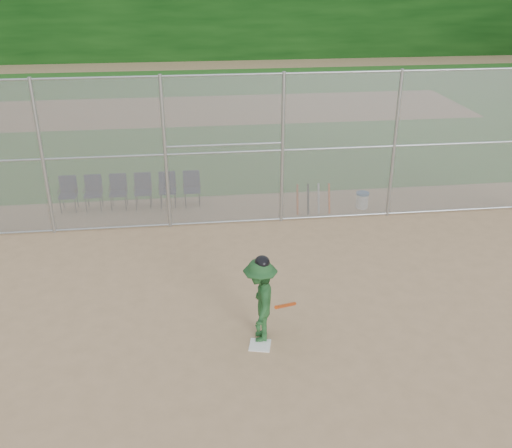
{
  "coord_description": "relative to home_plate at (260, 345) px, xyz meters",
  "views": [
    {
      "loc": [
        -1.42,
        -8.97,
        6.45
      ],
      "look_at": [
        0.0,
        2.5,
        1.1
      ],
      "focal_mm": 40.0,
      "sensor_mm": 36.0,
      "label": 1
    }
  ],
  "objects": [
    {
      "name": "chair_5",
      "position": [
        -1.08,
        6.89,
        0.47
      ],
      "size": [
        0.54,
        0.52,
        0.96
      ],
      "primitive_type": null,
      "color": "#0E1533",
      "rests_on": "ground"
    },
    {
      "name": "dirt_patch_far",
      "position": [
        0.29,
        18.45,
        0.0
      ],
      "size": [
        24.0,
        24.0,
        0.0
      ],
      "primitive_type": "plane",
      "color": "#A67E5C",
      "rests_on": "ground"
    },
    {
      "name": "home_plate",
      "position": [
        0.0,
        0.0,
        0.0
      ],
      "size": [
        0.46,
        0.46,
        0.02
      ],
      "primitive_type": "cube",
      "rotation": [
        0.0,
        0.0,
        -0.24
      ],
      "color": "white",
      "rests_on": "ground"
    },
    {
      "name": "chair_1",
      "position": [
        -3.86,
        6.89,
        0.47
      ],
      "size": [
        0.54,
        0.52,
        0.96
      ],
      "primitive_type": null,
      "color": "#0E1533",
      "rests_on": "ground"
    },
    {
      "name": "water_cooler",
      "position": [
        3.74,
        6.06,
        0.23
      ],
      "size": [
        0.37,
        0.37,
        0.46
      ],
      "color": "white",
      "rests_on": "ground"
    },
    {
      "name": "chair_4",
      "position": [
        -1.77,
        6.89,
        0.47
      ],
      "size": [
        0.54,
        0.52,
        0.96
      ],
      "primitive_type": null,
      "color": "#0E1533",
      "rests_on": "ground"
    },
    {
      "name": "batter_at_plate",
      "position": [
        0.03,
        0.23,
        0.83
      ],
      "size": [
        1.03,
        1.31,
        1.74
      ],
      "color": "#1F4E24",
      "rests_on": "ground"
    },
    {
      "name": "chair_2",
      "position": [
        -3.16,
        6.89,
        0.47
      ],
      "size": [
        0.54,
        0.52,
        0.96
      ],
      "primitive_type": null,
      "color": "#0E1533",
      "rests_on": "ground"
    },
    {
      "name": "chair_3",
      "position": [
        -2.47,
        6.89,
        0.47
      ],
      "size": [
        0.54,
        0.52,
        0.96
      ],
      "primitive_type": null,
      "color": "#0E1533",
      "rests_on": "ground"
    },
    {
      "name": "ground",
      "position": [
        0.29,
        0.45,
        -0.01
      ],
      "size": [
        100.0,
        100.0,
        0.0
      ],
      "primitive_type": "plane",
      "color": "tan",
      "rests_on": "ground"
    },
    {
      "name": "grass_strip",
      "position": [
        0.29,
        18.45,
        -0.0
      ],
      "size": [
        100.0,
        100.0,
        0.0
      ],
      "primitive_type": "plane",
      "color": "#235C1B",
      "rests_on": "ground"
    },
    {
      "name": "chair_0",
      "position": [
        -4.55,
        6.89,
        0.47
      ],
      "size": [
        0.54,
        0.52,
        0.96
      ],
      "primitive_type": null,
      "color": "#0E1533",
      "rests_on": "ground"
    },
    {
      "name": "backstop_fence",
      "position": [
        0.29,
        5.45,
        2.06
      ],
      "size": [
        16.09,
        0.09,
        4.0
      ],
      "color": "gray",
      "rests_on": "ground"
    },
    {
      "name": "spare_bats",
      "position": [
        2.27,
        5.87,
        0.41
      ],
      "size": [
        0.96,
        0.31,
        0.85
      ],
      "color": "#D84C14",
      "rests_on": "ground"
    }
  ]
}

